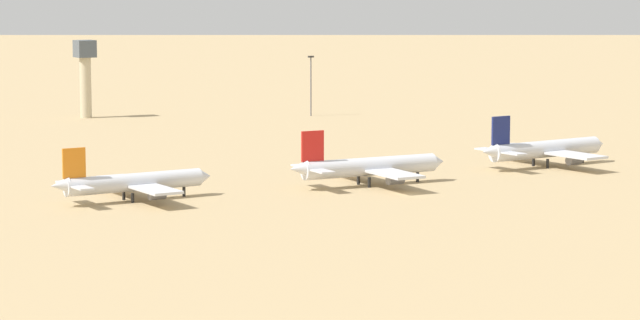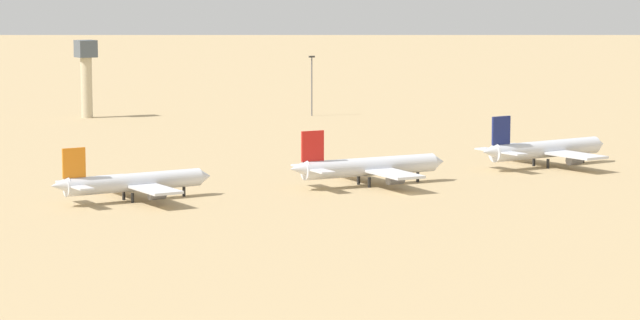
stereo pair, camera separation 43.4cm
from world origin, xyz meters
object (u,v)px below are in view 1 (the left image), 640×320
(parked_jet_red_4, at_px, (368,167))
(light_pole_west, at_px, (311,82))
(parked_jet_orange_3, at_px, (133,182))
(control_tower, at_px, (85,71))
(parked_jet_navy_5, at_px, (544,149))

(parked_jet_red_4, xyz_separation_m, light_pole_west, (59.43, 123.83, 6.22))
(parked_jet_orange_3, height_order, control_tower, control_tower)
(parked_jet_red_4, bearing_deg, light_pole_west, 67.46)
(light_pole_west, bearing_deg, parked_jet_red_4, -115.64)
(parked_jet_navy_5, bearing_deg, control_tower, 103.08)
(parked_jet_red_4, height_order, light_pole_west, light_pole_west)
(parked_jet_navy_5, relative_size, light_pole_west, 1.97)
(parked_jet_red_4, distance_m, light_pole_west, 137.49)
(parked_jet_orange_3, relative_size, parked_jet_navy_5, 0.89)
(parked_jet_orange_3, distance_m, parked_jet_red_4, 45.56)
(parked_jet_orange_3, height_order, parked_jet_red_4, parked_jet_red_4)
(parked_jet_navy_5, bearing_deg, parked_jet_red_4, -178.32)
(parked_jet_orange_3, xyz_separation_m, parked_jet_navy_5, (90.94, -1.28, 0.38))
(parked_jet_orange_3, xyz_separation_m, control_tower, (47.22, 145.58, 9.88))
(parked_jet_orange_3, xyz_separation_m, parked_jet_red_4, (45.23, -5.41, 0.30))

